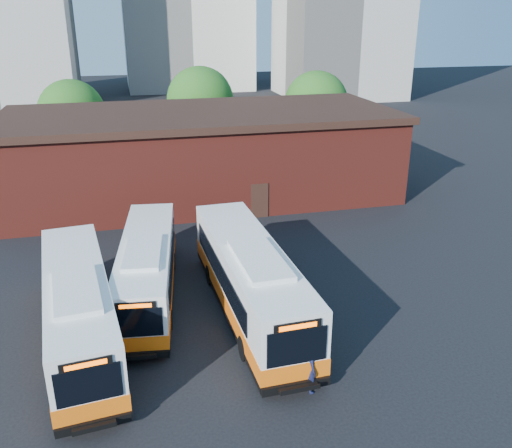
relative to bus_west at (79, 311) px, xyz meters
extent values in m
plane|color=black|center=(8.02, -1.10, -1.50)|extent=(220.00, 220.00, 0.00)
cube|color=white|center=(0.00, 0.03, 0.22)|extent=(3.80, 11.84, 2.76)
cube|color=orange|center=(0.00, 0.03, -0.58)|extent=(3.86, 11.89, 0.68)
cube|color=black|center=(0.00, 0.03, -1.06)|extent=(3.85, 11.88, 0.24)
cube|color=black|center=(0.67, -5.77, 0.49)|extent=(2.09, 0.30, 1.31)
cube|color=black|center=(0.68, -5.78, 1.29)|extent=(1.64, 0.25, 0.31)
cube|color=#FF5905|center=(0.68, -5.81, 1.29)|extent=(1.30, 0.17, 0.17)
cube|color=black|center=(0.68, -5.83, -1.06)|extent=(2.47, 0.42, 0.31)
cube|color=black|center=(0.71, -6.05, -0.97)|extent=(1.44, 0.53, 0.06)
cube|color=black|center=(0.73, -6.22, -0.90)|extent=(1.40, 0.20, 0.17)
cube|color=black|center=(-1.30, 0.27, 0.49)|extent=(1.10, 9.02, 1.02)
cube|color=black|center=(1.20, 0.57, 0.49)|extent=(1.10, 9.02, 1.02)
cube|color=white|center=(0.16, -1.41, 1.70)|extent=(2.14, 4.24, 0.21)
cylinder|color=black|center=(-0.73, -3.37, -1.02)|extent=(0.42, 1.00, 0.97)
cylinder|color=black|center=(1.49, -3.11, -1.02)|extent=(0.42, 1.00, 0.97)
cylinder|color=black|center=(-1.48, 2.99, -1.02)|extent=(0.42, 1.00, 0.97)
cylinder|color=black|center=(0.75, 3.25, -1.02)|extent=(0.42, 1.00, 0.97)
cube|color=white|center=(3.00, 3.35, 0.13)|extent=(3.67, 11.23, 2.62)
cube|color=orange|center=(3.00, 3.35, -0.63)|extent=(3.73, 11.28, 0.64)
cube|color=black|center=(3.00, 3.35, -1.09)|extent=(3.71, 11.27, 0.23)
cube|color=black|center=(2.32, -2.15, 0.38)|extent=(1.98, 0.30, 1.24)
cube|color=black|center=(2.32, -2.16, 1.15)|extent=(1.56, 0.25, 0.29)
cube|color=#FF5905|center=(2.32, -2.19, 1.15)|extent=(1.23, 0.17, 0.17)
cube|color=black|center=(2.32, -2.20, -1.09)|extent=(2.34, 0.41, 0.29)
cube|color=black|center=(2.29, -2.41, -1.00)|extent=(1.37, 0.51, 0.06)
cube|color=black|center=(2.27, -2.58, -0.93)|extent=(1.33, 0.20, 0.17)
cube|color=black|center=(1.86, 3.86, 0.38)|extent=(1.10, 8.54, 0.96)
cube|color=black|center=(4.23, 3.57, 0.38)|extent=(1.10, 8.54, 0.96)
cube|color=white|center=(2.83, 1.98, 1.53)|extent=(2.05, 4.03, 0.20)
cylinder|color=black|center=(1.56, 0.38, -1.04)|extent=(0.40, 0.95, 0.92)
cylinder|color=black|center=(3.67, 0.12, -1.04)|extent=(0.40, 0.95, 0.92)
cylinder|color=black|center=(2.31, 6.40, -1.04)|extent=(0.40, 0.95, 0.92)
cylinder|color=black|center=(4.41, 6.14, -1.04)|extent=(0.40, 0.95, 0.92)
cube|color=white|center=(7.50, 0.71, 0.33)|extent=(3.13, 12.48, 2.94)
cube|color=orange|center=(7.50, 0.71, -0.52)|extent=(3.19, 12.54, 0.72)
cube|color=black|center=(7.50, 0.71, -1.04)|extent=(3.18, 12.53, 0.26)
cube|color=black|center=(7.75, -5.51, 0.62)|extent=(2.24, 0.15, 1.39)
cube|color=black|center=(7.76, -5.52, 1.47)|extent=(1.76, 0.13, 0.33)
cube|color=#FF5905|center=(7.76, -5.56, 1.47)|extent=(1.39, 0.08, 0.19)
cube|color=black|center=(7.76, -5.57, -1.04)|extent=(2.64, 0.25, 0.33)
cube|color=black|center=(7.77, -5.81, -0.93)|extent=(1.51, 0.45, 0.06)
cube|color=black|center=(7.77, -5.99, -0.86)|extent=(1.50, 0.10, 0.19)
cube|color=black|center=(6.14, 1.07, 0.62)|extent=(0.44, 9.66, 1.08)
cube|color=black|center=(8.83, 1.18, 0.62)|extent=(0.44, 9.66, 1.08)
cube|color=white|center=(7.56, -0.84, 1.91)|extent=(1.96, 4.40, 0.23)
cylinder|color=black|center=(6.45, -2.85, -0.98)|extent=(0.37, 1.04, 1.03)
cylinder|color=black|center=(8.84, -2.75, -0.98)|extent=(0.37, 1.04, 1.03)
cylinder|color=black|center=(6.18, 3.96, -0.98)|extent=(0.37, 1.04, 1.03)
cylinder|color=black|center=(8.56, 4.06, -0.98)|extent=(0.37, 1.04, 1.03)
imported|color=#131637|center=(8.38, -5.34, -0.59)|extent=(0.46, 0.68, 1.82)
cube|color=maroon|center=(8.02, 18.90, 1.50)|extent=(28.00, 12.00, 6.00)
cube|color=black|center=(8.02, 18.90, 4.65)|extent=(28.60, 12.60, 0.50)
cube|color=black|center=(11.02, 12.87, -0.30)|extent=(1.20, 0.08, 2.40)
cylinder|color=#382314|center=(-1.98, 30.90, -0.15)|extent=(0.36, 0.36, 2.70)
sphere|color=#205B19|center=(-1.98, 30.90, 3.15)|extent=(6.00, 6.00, 6.00)
cylinder|color=#382314|center=(10.02, 32.90, -0.02)|extent=(0.36, 0.36, 2.95)
sphere|color=#205B19|center=(10.02, 32.90, 3.58)|extent=(6.56, 6.56, 6.56)
cylinder|color=#382314|center=(21.02, 29.90, -0.10)|extent=(0.36, 0.36, 2.81)
sphere|color=#205B19|center=(21.02, 29.90, 3.34)|extent=(6.24, 6.24, 6.24)
camera|label=1|loc=(2.49, -20.89, 11.60)|focal=38.00mm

